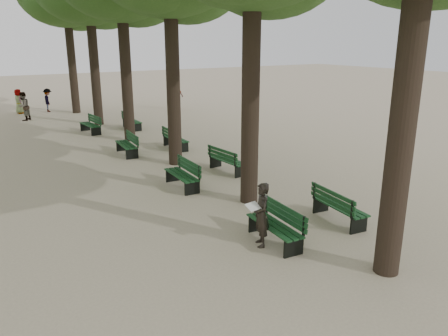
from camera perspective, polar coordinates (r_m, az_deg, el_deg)
ground at (r=10.39m, az=6.22°, el=-10.86°), size 120.00×120.00×0.00m
bench_left_0 at (r=10.73m, az=6.61°, el=-8.33°), size 0.73×1.84×0.92m
bench_left_1 at (r=14.56m, az=-5.51°, el=-1.55°), size 0.67×1.83×0.92m
bench_left_2 at (r=19.13m, az=-12.58°, el=2.50°), size 0.73×1.84×0.92m
bench_left_3 at (r=24.17m, az=-17.05°, el=5.03°), size 0.72×1.84×0.92m
bench_right_0 at (r=12.22m, az=14.78°, el=-5.62°), size 0.80×1.86×0.92m
bench_right_1 at (r=16.22m, az=0.50°, el=0.41°), size 0.69×1.83×0.92m
bench_right_2 at (r=19.89m, az=-6.33°, el=3.32°), size 0.65×1.82×0.92m
bench_right_3 at (r=24.74m, az=-11.91°, el=5.64°), size 0.62×1.82×0.92m
man_with_map at (r=10.37m, az=4.91°, el=-6.11°), size 0.70×0.70×1.57m
pedestrian_a at (r=29.35m, az=-24.72°, el=7.33°), size 0.81×0.86×1.73m
pedestrian_b at (r=32.38m, az=-22.00°, el=8.21°), size 0.47×1.05×1.57m
pedestrian_d at (r=32.38m, az=-25.24°, el=7.88°), size 0.47×0.84×1.61m
pedestrian_c at (r=31.23m, az=-6.26°, el=9.34°), size 0.87×1.16×1.90m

